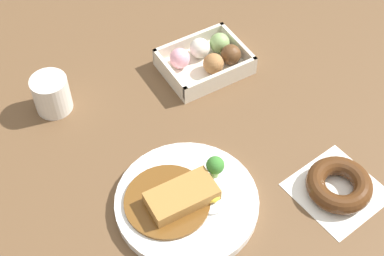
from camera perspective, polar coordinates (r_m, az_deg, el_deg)
The scene contains 5 objects.
ground_plane at distance 1.05m, azimuth 0.17°, elevation -0.71°, with size 1.60×1.60×0.00m, color brown.
curry_plate at distance 0.95m, azimuth -0.65°, elevation -7.49°, with size 0.25×0.25×0.06m.
donut_box at distance 1.16m, azimuth 1.51°, elevation 7.15°, with size 0.17×0.13×0.05m.
chocolate_ring_donut at distance 1.00m, azimuth 14.94°, elevation -5.74°, with size 0.16×0.16×0.04m.
coffee_mug at distance 1.10m, azimuth -14.32°, elevation 3.41°, with size 0.07×0.07×0.08m, color silver.
Camera 1 is at (0.34, 0.57, 0.82)m, focal length 51.58 mm.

